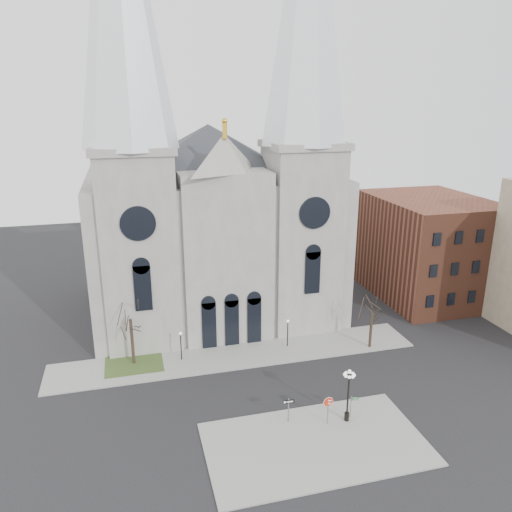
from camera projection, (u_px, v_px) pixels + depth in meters
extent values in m
plane|color=black|center=(264.00, 414.00, 44.71)|extent=(160.00, 160.00, 0.00)
cube|color=gray|center=(315.00, 444.00, 40.81)|extent=(18.00, 10.00, 0.14)
cube|color=gray|center=(237.00, 355.00, 54.82)|extent=(40.00, 6.00, 0.14)
cube|color=#364D21|center=(134.00, 364.00, 53.07)|extent=(6.00, 5.00, 0.18)
cube|color=gray|center=(211.00, 241.00, 65.93)|extent=(30.00, 24.00, 18.00)
pyramid|color=#2D3035|center=(208.00, 124.00, 61.37)|extent=(33.00, 26.40, 6.00)
cube|color=gray|center=(139.00, 250.00, 55.18)|extent=(8.00, 8.00, 22.00)
cylinder|color=black|center=(138.00, 223.00, 50.24)|extent=(3.60, 0.30, 3.60)
cube|color=gray|center=(301.00, 238.00, 59.80)|extent=(8.00, 8.00, 22.00)
cylinder|color=black|center=(315.00, 213.00, 54.85)|extent=(3.60, 0.30, 3.60)
cube|color=gray|center=(226.00, 258.00, 56.49)|extent=(10.00, 5.00, 19.50)
pyramid|color=gray|center=(224.00, 153.00, 52.92)|extent=(11.00, 5.00, 4.00)
cube|color=brown|center=(427.00, 247.00, 70.14)|extent=(14.00, 18.00, 14.00)
cylinder|color=black|center=(132.00, 342.00, 52.30)|extent=(0.32, 0.32, 5.25)
cylinder|color=black|center=(371.00, 331.00, 56.01)|extent=(0.32, 0.32, 4.20)
cylinder|color=black|center=(181.00, 347.00, 53.35)|extent=(0.12, 0.12, 3.00)
sphere|color=white|center=(180.00, 333.00, 52.86)|extent=(0.32, 0.32, 0.32)
cylinder|color=black|center=(288.00, 334.00, 56.26)|extent=(0.12, 0.12, 3.00)
sphere|color=white|center=(288.00, 321.00, 55.78)|extent=(0.32, 0.32, 0.32)
cylinder|color=slate|center=(328.00, 411.00, 42.87)|extent=(0.10, 0.10, 2.56)
cylinder|color=red|center=(328.00, 402.00, 42.60)|extent=(0.86, 0.33, 0.89)
cylinder|color=white|center=(328.00, 402.00, 42.60)|extent=(0.91, 0.33, 0.96)
cube|color=white|center=(328.00, 400.00, 42.56)|extent=(0.47, 0.18, 0.11)
cube|color=white|center=(328.00, 403.00, 42.64)|extent=(0.53, 0.20, 0.11)
cylinder|color=black|center=(348.00, 398.00, 43.00)|extent=(0.15, 0.15, 4.43)
cylinder|color=black|center=(347.00, 416.00, 43.56)|extent=(0.42, 0.42, 0.77)
sphere|color=white|center=(350.00, 371.00, 42.20)|extent=(0.31, 0.31, 0.31)
cylinder|color=slate|center=(288.00, 410.00, 43.18)|extent=(0.10, 0.10, 2.28)
cube|color=black|center=(289.00, 401.00, 42.92)|extent=(1.00, 0.09, 0.33)
cylinder|color=slate|center=(351.00, 406.00, 43.89)|extent=(0.08, 0.08, 2.04)
cube|color=#0D5D1C|center=(355.00, 398.00, 43.64)|extent=(0.57, 0.15, 0.14)
cube|color=#0D5D1C|center=(355.00, 399.00, 43.69)|extent=(0.57, 0.15, 0.14)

